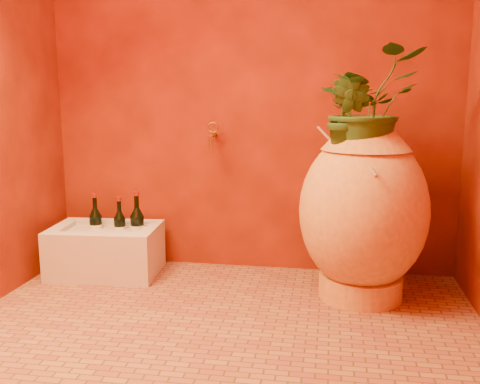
% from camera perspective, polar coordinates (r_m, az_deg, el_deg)
% --- Properties ---
extents(floor, '(2.50, 2.50, 0.00)m').
position_cam_1_polar(floor, '(2.56, -2.44, -14.84)').
color(floor, '#945B30').
rests_on(floor, ground).
extents(wall_back, '(2.50, 0.02, 2.50)m').
position_cam_1_polar(wall_back, '(3.31, 1.12, 13.15)').
color(wall_back, '#551404').
rests_on(wall_back, ground).
extents(amphora, '(0.84, 0.84, 0.97)m').
position_cam_1_polar(amphora, '(2.91, 13.02, -1.93)').
color(amphora, gold).
rests_on(amphora, floor).
extents(stone_basin, '(0.67, 0.48, 0.30)m').
position_cam_1_polar(stone_basin, '(3.40, -14.11, -6.14)').
color(stone_basin, beige).
rests_on(stone_basin, floor).
extents(wine_bottle_a, '(0.08, 0.08, 0.31)m').
position_cam_1_polar(wine_bottle_a, '(3.39, -12.68, -3.81)').
color(wine_bottle_a, black).
rests_on(wine_bottle_a, stone_basin).
extents(wine_bottle_b, '(0.08, 0.08, 0.33)m').
position_cam_1_polar(wine_bottle_b, '(3.44, -15.12, -3.59)').
color(wine_bottle_b, black).
rests_on(wine_bottle_b, stone_basin).
extents(wine_bottle_c, '(0.09, 0.09, 0.35)m').
position_cam_1_polar(wine_bottle_c, '(3.32, -10.89, -3.77)').
color(wine_bottle_c, black).
rests_on(wine_bottle_c, stone_basin).
extents(wall_tap, '(0.07, 0.15, 0.16)m').
position_cam_1_polar(wall_tap, '(3.27, -2.96, 6.18)').
color(wall_tap, olive).
rests_on(wall_tap, wall_back).
extents(plant_main, '(0.70, 0.68, 0.60)m').
position_cam_1_polar(plant_main, '(2.85, 13.28, 8.88)').
color(plant_main, '#214619').
rests_on(plant_main, amphora).
extents(plant_side, '(0.29, 0.29, 0.42)m').
position_cam_1_polar(plant_side, '(2.75, 11.56, 7.79)').
color(plant_side, '#214619').
rests_on(plant_side, amphora).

